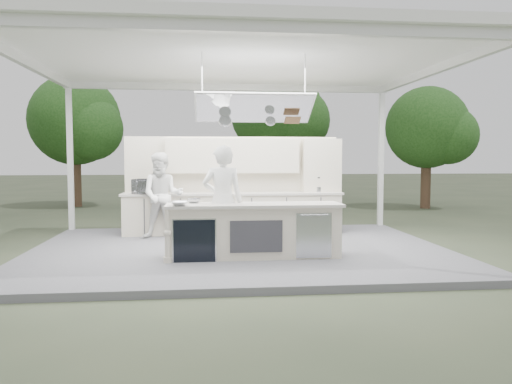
{
  "coord_description": "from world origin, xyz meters",
  "views": [
    {
      "loc": [
        -0.7,
        -9.63,
        1.89
      ],
      "look_at": [
        0.37,
        0.4,
        1.18
      ],
      "focal_mm": 35.0,
      "sensor_mm": 36.0,
      "label": 1
    }
  ],
  "objects": [
    {
      "name": "head_chef",
      "position": [
        -0.35,
        -0.7,
        1.11
      ],
      "size": [
        0.75,
        0.51,
        1.98
      ],
      "primitive_type": "imported",
      "rotation": [
        0.0,
        0.0,
        3.09
      ],
      "color": "white",
      "rests_on": "stage_deck"
    },
    {
      "name": "back_wall_unit",
      "position": [
        0.44,
        2.11,
        1.57
      ],
      "size": [
        5.05,
        0.48,
        2.25
      ],
      "color": "beige",
      "rests_on": "stage_deck"
    },
    {
      "name": "demo_island",
      "position": [
        0.18,
        -0.91,
        0.6
      ],
      "size": [
        3.1,
        0.79,
        0.95
      ],
      "color": "beige",
      "rests_on": "stage_deck"
    },
    {
      "name": "bowl_small",
      "position": [
        -0.86,
        -0.65,
        1.11
      ],
      "size": [
        0.28,
        0.28,
        0.08
      ],
      "primitive_type": "imported",
      "rotation": [
        0.0,
        0.0,
        0.19
      ],
      "color": "#B2B4B9",
      "rests_on": "demo_island"
    },
    {
      "name": "sous_chef",
      "position": [
        -1.58,
        1.33,
        1.06
      ],
      "size": [
        0.94,
        0.75,
        1.87
      ],
      "primitive_type": "imported",
      "rotation": [
        0.0,
        0.0,
        -0.04
      ],
      "color": "white",
      "rests_on": "stage_deck"
    },
    {
      "name": "ground",
      "position": [
        0.0,
        0.0,
        0.0
      ],
      "size": [
        90.0,
        90.0,
        0.0
      ],
      "primitive_type": "plane",
      "color": "#434B33",
      "rests_on": "ground"
    },
    {
      "name": "tent",
      "position": [
        0.0,
        -0.01,
        3.71
      ],
      "size": [
        8.2,
        6.2,
        3.86
      ],
      "color": "white",
      "rests_on": "ground"
    },
    {
      "name": "stage_deck",
      "position": [
        0.0,
        0.0,
        0.06
      ],
      "size": [
        8.0,
        6.0,
        0.12
      ],
      "primitive_type": "cube",
      "color": "#5D5C61",
      "rests_on": "ground"
    },
    {
      "name": "bowl_large",
      "position": [
        -1.1,
        -1.15,
        1.11
      ],
      "size": [
        0.33,
        0.33,
        0.07
      ],
      "primitive_type": "imported",
      "rotation": [
        0.0,
        0.0,
        -0.09
      ],
      "color": "silver",
      "rests_on": "demo_island"
    },
    {
      "name": "tree_cluster",
      "position": [
        -0.16,
        9.77,
        3.29
      ],
      "size": [
        19.55,
        9.4,
        5.85
      ],
      "color": "#523529",
      "rests_on": "ground"
    },
    {
      "name": "toaster_oven",
      "position": [
        -1.94,
        1.7,
        1.23
      ],
      "size": [
        0.7,
        0.59,
        0.33
      ],
      "primitive_type": "imported",
      "rotation": [
        0.0,
        0.0,
        -0.37
      ],
      "color": "silver",
      "rests_on": "back_counter"
    },
    {
      "name": "back_counter",
      "position": [
        0.0,
        1.9,
        0.6
      ],
      "size": [
        5.08,
        0.72,
        0.95
      ],
      "color": "beige",
      "rests_on": "stage_deck"
    }
  ]
}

